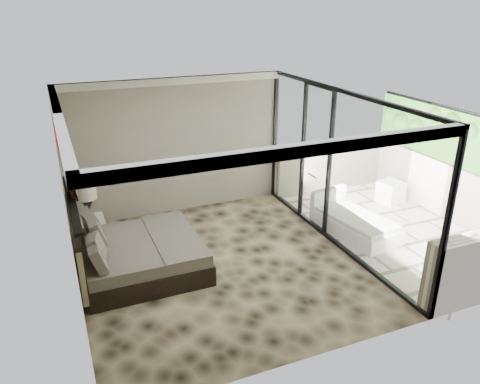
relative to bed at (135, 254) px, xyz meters
name	(u,v)px	position (x,y,z in m)	size (l,w,h in m)	color
floor	(219,266)	(1.32, -0.36, -0.33)	(5.00, 5.00, 0.00)	black
ceiling	(216,101)	(1.32, -0.36, 2.46)	(4.50, 5.00, 0.02)	silver
back_wall	(176,147)	(1.32, 2.13, 1.07)	(4.50, 0.02, 2.80)	gray
left_wall	(69,212)	(-0.92, -0.36, 1.07)	(0.02, 5.00, 2.80)	gray
glass_wall	(339,171)	(3.57, -0.36, 1.07)	(0.08, 5.00, 2.80)	white
terrace_slab	(397,230)	(5.07, -0.36, -0.39)	(3.00, 5.00, 0.12)	beige
parapet_far	(454,192)	(6.42, -0.36, 0.22)	(0.30, 5.00, 1.10)	beige
foliage_hedge	(464,140)	(6.42, -0.36, 1.32)	(0.36, 4.60, 1.10)	#3F7524
picture_ledge	(72,202)	(-0.86, -0.26, 1.17)	(0.12, 2.20, 0.05)	black
bed	(135,254)	(0.00, 0.00, 0.00)	(1.99, 1.93, 1.10)	black
nightstand	(90,232)	(-0.60, 1.21, -0.05)	(0.56, 0.56, 0.56)	black
table_lamp	(87,198)	(-0.57, 1.22, 0.61)	(0.36, 0.36, 0.65)	black
abstract_canvas	(63,160)	(-0.87, 0.23, 1.65)	(0.04, 0.90, 0.90)	#A4430E
framed_print	(70,176)	(-0.82, -0.08, 1.50)	(0.03, 0.50, 0.60)	black
ottoman	(390,192)	(5.77, 0.73, -0.09)	(0.47, 0.47, 0.47)	white
lounger	(353,222)	(4.13, -0.18, -0.12)	(1.08, 1.80, 0.66)	white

